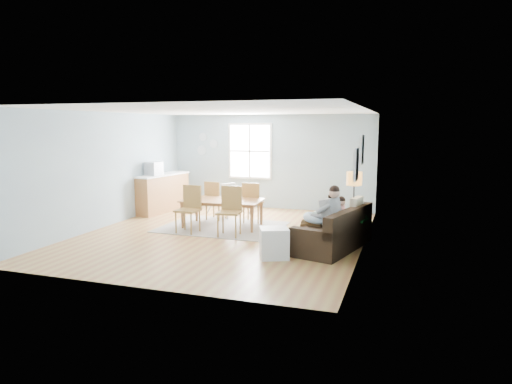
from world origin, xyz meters
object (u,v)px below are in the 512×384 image
(chair_nw, at_px, (214,198))
(chair_ne, at_px, (252,200))
(toddler, at_px, (337,212))
(baby_swing, at_px, (228,201))
(monitor, at_px, (153,169))
(floor_lamp, at_px, (354,185))
(storage_cube, at_px, (274,243))
(chair_sw, at_px, (190,205))
(counter, at_px, (162,193))
(chair_se, at_px, (230,207))
(father, at_px, (324,216))
(dining_table, at_px, (222,214))
(sofa, at_px, (336,234))

(chair_nw, xyz_separation_m, chair_ne, (1.01, -0.01, 0.01))
(toddler, distance_m, baby_swing, 3.91)
(chair_nw, relative_size, monitor, 2.19)
(floor_lamp, height_order, baby_swing, floor_lamp)
(baby_swing, bearing_deg, storage_cube, -56.59)
(chair_sw, relative_size, baby_swing, 0.93)
(storage_cube, xyz_separation_m, chair_ne, (-1.35, 2.74, 0.30))
(chair_nw, relative_size, counter, 0.51)
(chair_ne, bearing_deg, chair_se, -91.39)
(chair_ne, distance_m, baby_swing, 1.14)
(father, xyz_separation_m, floor_lamp, (0.48, 0.65, 0.53))
(father, xyz_separation_m, chair_nw, (-3.14, 2.02, -0.12))
(storage_cube, bearing_deg, toddler, 51.16)
(chair_ne, bearing_deg, baby_swing, 143.26)
(chair_sw, xyz_separation_m, monitor, (-1.90, 1.66, 0.63))
(father, xyz_separation_m, chair_ne, (-2.13, 2.01, -0.11))
(toddler, distance_m, chair_nw, 3.67)
(chair_se, bearing_deg, floor_lamp, 0.07)
(baby_swing, bearing_deg, dining_table, -74.10)
(sofa, height_order, monitor, monitor)
(father, bearing_deg, chair_sw, 168.23)
(counter, bearing_deg, chair_sw, -47.18)
(floor_lamp, relative_size, chair_sw, 1.41)
(dining_table, bearing_deg, chair_sw, -130.15)
(chair_ne, bearing_deg, counter, 167.08)
(father, distance_m, chair_nw, 3.74)
(floor_lamp, distance_m, chair_se, 2.70)
(sofa, relative_size, counter, 1.11)
(chair_ne, relative_size, counter, 0.52)
(chair_nw, distance_m, baby_swing, 0.69)
(sofa, height_order, toddler, toddler)
(dining_table, bearing_deg, baby_swing, 102.48)
(sofa, bearing_deg, toddler, 96.37)
(chair_sw, height_order, counter, counter)
(sofa, bearing_deg, chair_se, 170.31)
(sofa, xyz_separation_m, chair_nw, (-3.34, 1.78, 0.28))
(toddler, xyz_separation_m, monitor, (-5.22, 1.86, 0.55))
(counter, height_order, baby_swing, counter)
(floor_lamp, bearing_deg, father, -126.32)
(counter, bearing_deg, sofa, -24.99)
(chair_sw, bearing_deg, baby_swing, 86.63)
(chair_se, distance_m, monitor, 3.39)
(storage_cube, height_order, dining_table, dining_table)
(sofa, bearing_deg, storage_cube, -134.93)
(storage_cube, height_order, baby_swing, baby_swing)
(toddler, distance_m, storage_cube, 1.57)
(storage_cube, height_order, counter, counter)
(floor_lamp, height_order, chair_sw, floor_lamp)
(storage_cube, relative_size, chair_ne, 0.63)
(chair_se, bearing_deg, monitor, 149.97)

